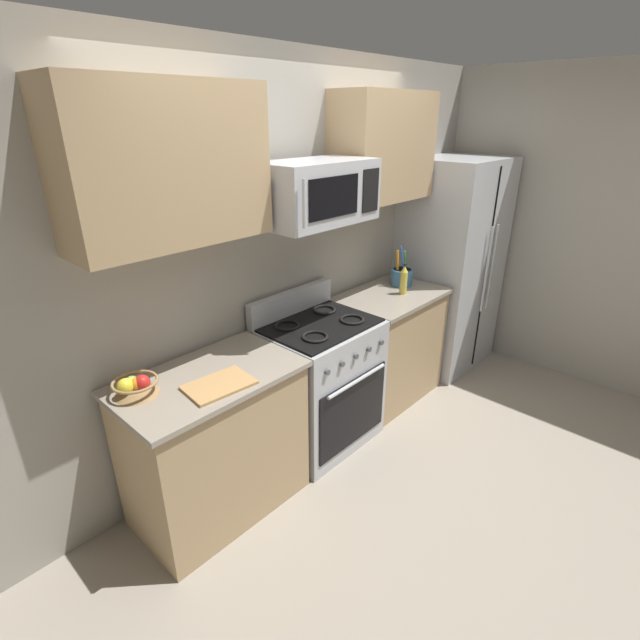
# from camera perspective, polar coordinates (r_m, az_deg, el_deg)

# --- Properties ---
(ground_plane) EXTENTS (16.00, 16.00, 0.00)m
(ground_plane) POSITION_cam_1_polar(r_m,az_deg,el_deg) (3.33, 8.60, -18.34)
(ground_plane) COLOR gray
(wall_back) EXTENTS (8.00, 0.10, 2.60)m
(wall_back) POSITION_cam_1_polar(r_m,az_deg,el_deg) (3.27, -4.84, 7.38)
(wall_back) COLOR #9E998E
(wall_back) RESTS_ON ground
(counter_left) EXTENTS (1.01, 0.61, 0.91)m
(counter_left) POSITION_cam_1_polar(r_m,az_deg,el_deg) (2.90, -12.51, -14.32)
(counter_left) COLOR tan
(counter_left) RESTS_ON ground
(range_oven) EXTENTS (0.76, 0.65, 1.09)m
(range_oven) POSITION_cam_1_polar(r_m,az_deg,el_deg) (3.37, -0.03, -7.46)
(range_oven) COLOR #B2B5BA
(range_oven) RESTS_ON ground
(counter_right) EXTENTS (0.88, 0.61, 0.91)m
(counter_right) POSITION_cam_1_polar(r_m,az_deg,el_deg) (3.95, 8.24, -3.02)
(counter_right) COLOR tan
(counter_right) RESTS_ON ground
(refrigerator) EXTENTS (0.88, 0.72, 1.88)m
(refrigerator) POSITION_cam_1_polar(r_m,az_deg,el_deg) (4.49, 15.43, 6.34)
(refrigerator) COLOR #B2B5BA
(refrigerator) RESTS_ON ground
(wall_right) EXTENTS (0.10, 8.00, 2.60)m
(wall_right) POSITION_cam_1_polar(r_m,az_deg,el_deg) (4.66, 26.02, 10.03)
(wall_right) COLOR #9E998E
(wall_right) RESTS_ON ground
(microwave) EXTENTS (0.75, 0.44, 0.37)m
(microwave) POSITION_cam_1_polar(r_m,az_deg,el_deg) (2.93, -0.43, 15.21)
(microwave) COLOR #B2B5BA
(upper_cabinets_left) EXTENTS (1.00, 0.34, 0.74)m
(upper_cabinets_left) POSITION_cam_1_polar(r_m,az_deg,el_deg) (2.44, -18.09, 17.35)
(upper_cabinets_left) COLOR tan
(upper_cabinets_right) EXTENTS (0.87, 0.34, 0.74)m
(upper_cabinets_right) POSITION_cam_1_polar(r_m,az_deg,el_deg) (3.63, 7.68, 19.98)
(upper_cabinets_right) COLOR tan
(utensil_crock) EXTENTS (0.18, 0.18, 0.34)m
(utensil_crock) POSITION_cam_1_polar(r_m,az_deg,el_deg) (3.96, 9.85, 5.24)
(utensil_crock) COLOR teal
(utensil_crock) RESTS_ON counter_right
(fruit_basket) EXTENTS (0.23, 0.23, 0.11)m
(fruit_basket) POSITION_cam_1_polar(r_m,az_deg,el_deg) (2.57, -21.44, -7.44)
(fruit_basket) COLOR #9E7A4C
(fruit_basket) RESTS_ON counter_left
(cutting_board) EXTENTS (0.36, 0.26, 0.02)m
(cutting_board) POSITION_cam_1_polar(r_m,az_deg,el_deg) (2.53, -12.10, -7.69)
(cutting_board) COLOR tan
(cutting_board) RESTS_ON counter_left
(bottle_oil) EXTENTS (0.06, 0.06, 0.25)m
(bottle_oil) POSITION_cam_1_polar(r_m,az_deg,el_deg) (3.75, 10.08, 4.78)
(bottle_oil) COLOR gold
(bottle_oil) RESTS_ON counter_right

